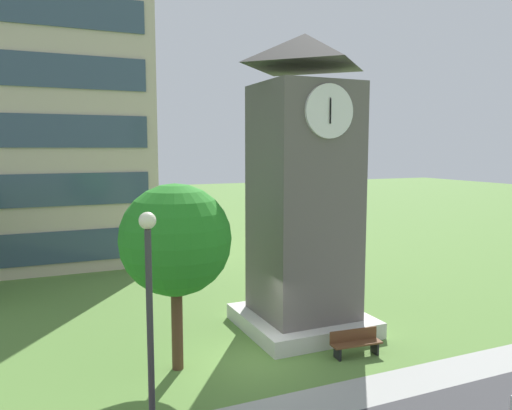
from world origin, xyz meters
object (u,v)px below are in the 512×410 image
object	(u,v)px
tree_streetside	(176,240)
park_bench	(356,342)
clock_tower	(303,200)
street_lamp	(150,315)

from	to	relation	value
tree_streetside	park_bench	bearing A→B (deg)	-13.83
clock_tower	tree_streetside	world-z (taller)	clock_tower
clock_tower	park_bench	size ratio (longest dim) A/B	6.16
park_bench	street_lamp	world-z (taller)	street_lamp
street_lamp	park_bench	bearing A→B (deg)	24.45
park_bench	street_lamp	bearing A→B (deg)	-155.55
clock_tower	park_bench	world-z (taller)	clock_tower
clock_tower	street_lamp	xyz separation A→B (m)	(-7.30, -6.57, -1.50)
park_bench	clock_tower	bearing A→B (deg)	97.04
street_lamp	tree_streetside	distance (m)	5.30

